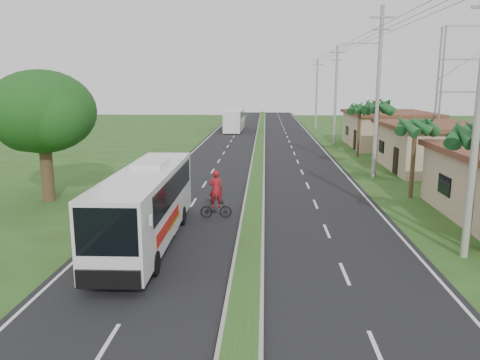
{
  "coord_description": "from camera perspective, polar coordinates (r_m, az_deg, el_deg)",
  "views": [
    {
      "loc": [
        0.58,
        -15.96,
        6.68
      ],
      "look_at": [
        -0.7,
        7.92,
        1.8
      ],
      "focal_mm": 35.0,
      "sensor_mm": 36.0,
      "label": 1
    }
  ],
  "objects": [
    {
      "name": "lane_edge_left",
      "position": [
        37.3,
        -8.25,
        1.1
      ],
      "size": [
        0.12,
        160.0,
        0.01
      ],
      "primitive_type": "cube",
      "color": "silver",
      "rests_on": "ground"
    },
    {
      "name": "shop_far",
      "position": [
        53.88,
        17.56,
        5.94
      ],
      "size": [
        8.6,
        11.6,
        3.82
      ],
      "color": "tan",
      "rests_on": "ground"
    },
    {
      "name": "utility_pole_b",
      "position": [
        34.87,
        16.41,
        10.38
      ],
      "size": [
        3.2,
        0.28,
        12.0
      ],
      "color": "gray",
      "rests_on": "ground"
    },
    {
      "name": "coach_bus_main",
      "position": [
        20.07,
        -11.29,
        -2.52
      ],
      "size": [
        2.41,
        10.65,
        3.43
      ],
      "rotation": [
        0.0,
        0.0,
        0.02
      ],
      "color": "silver",
      "rests_on": "ground"
    },
    {
      "name": "coach_bus_far",
      "position": [
        69.22,
        -0.67,
        7.47
      ],
      "size": [
        2.52,
        10.78,
        3.13
      ],
      "rotation": [
        0.0,
        0.0,
        -0.02
      ],
      "color": "white",
      "rests_on": "ground"
    },
    {
      "name": "shade_tree",
      "position": [
        28.96,
        -23.14,
        7.35
      ],
      "size": [
        6.3,
        6.0,
        7.54
      ],
      "color": "#473321",
      "rests_on": "ground"
    },
    {
      "name": "shop_mid",
      "position": [
        40.55,
        22.41,
        3.83
      ],
      "size": [
        7.6,
        10.6,
        3.67
      ],
      "color": "tan",
      "rests_on": "ground"
    },
    {
      "name": "lane_edge_right",
      "position": [
        37.09,
        12.5,
        0.88
      ],
      "size": [
        0.12,
        160.0,
        0.01
      ],
      "primitive_type": "cube",
      "color": "silver",
      "rests_on": "ground"
    },
    {
      "name": "palm_verge_d",
      "position": [
        44.87,
        14.42,
        8.46
      ],
      "size": [
        2.4,
        2.4,
        5.25
      ],
      "color": "#473321",
      "rests_on": "ground"
    },
    {
      "name": "palm_verge_b",
      "position": [
        29.41,
        20.62,
        6.27
      ],
      "size": [
        2.4,
        2.4,
        5.05
      ],
      "color": "#473321",
      "rests_on": "ground"
    },
    {
      "name": "utility_pole_a",
      "position": [
        19.66,
        27.05,
        7.35
      ],
      "size": [
        1.6,
        0.28,
        11.0
      ],
      "color": "gray",
      "rests_on": "ground"
    },
    {
      "name": "road_asphalt",
      "position": [
        36.58,
        2.1,
        1.02
      ],
      "size": [
        14.0,
        160.0,
        0.02
      ],
      "primitive_type": "cube",
      "color": "black",
      "rests_on": "ground"
    },
    {
      "name": "median_strip",
      "position": [
        36.56,
        2.1,
        1.16
      ],
      "size": [
        1.2,
        160.0,
        0.18
      ],
      "color": "gray",
      "rests_on": "ground"
    },
    {
      "name": "palm_verge_a",
      "position": [
        20.84,
        26.98,
        4.94
      ],
      "size": [
        2.4,
        2.4,
        5.45
      ],
      "color": "#473321",
      "rests_on": "ground"
    },
    {
      "name": "motorcyclist",
      "position": [
        23.75,
        -2.95,
        -2.39
      ],
      "size": [
        1.63,
        0.55,
        2.48
      ],
      "rotation": [
        0.0,
        0.0,
        0.06
      ],
      "color": "black",
      "rests_on": "ground"
    },
    {
      "name": "ground",
      "position": [
        17.32,
        0.92,
        -11.17
      ],
      "size": [
        180.0,
        180.0,
        0.0
      ],
      "primitive_type": "plane",
      "color": "#2C471A",
      "rests_on": "ground"
    },
    {
      "name": "palm_verge_c",
      "position": [
        35.95,
        16.46,
        8.59
      ],
      "size": [
        2.4,
        2.4,
        5.85
      ],
      "color": "#473321",
      "rests_on": "ground"
    },
    {
      "name": "utility_pole_d",
      "position": [
        74.4,
        9.32,
        10.42
      ],
      "size": [
        1.6,
        0.28,
        10.5
      ],
      "color": "gray",
      "rests_on": "ground"
    },
    {
      "name": "utility_pole_c",
      "position": [
        54.55,
        11.59,
        10.25
      ],
      "size": [
        1.6,
        0.28,
        11.0
      ],
      "color": "gray",
      "rests_on": "ground"
    }
  ]
}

